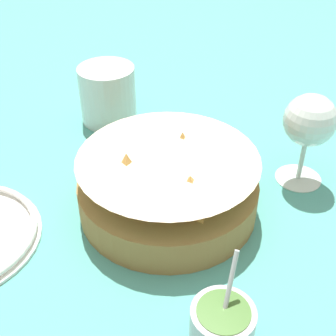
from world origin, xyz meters
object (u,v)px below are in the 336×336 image
at_px(beer_mug, 108,96).
at_px(sauce_cup, 222,324).
at_px(wine_glass, 309,123).
at_px(food_basket, 168,187).

bearing_deg(beer_mug, sauce_cup, -138.93).
height_order(wine_glass, beer_mug, wine_glass).
distance_m(sauce_cup, beer_mug, 0.47).
bearing_deg(sauce_cup, food_basket, 36.53).
height_order(food_basket, beer_mug, same).
bearing_deg(beer_mug, food_basket, -135.33).
xyz_separation_m(food_basket, beer_mug, (0.19, 0.18, 0.01)).
xyz_separation_m(food_basket, wine_glass, (0.13, -0.16, 0.06)).
bearing_deg(sauce_cup, wine_glass, -6.10).
relative_size(food_basket, beer_mug, 1.77).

